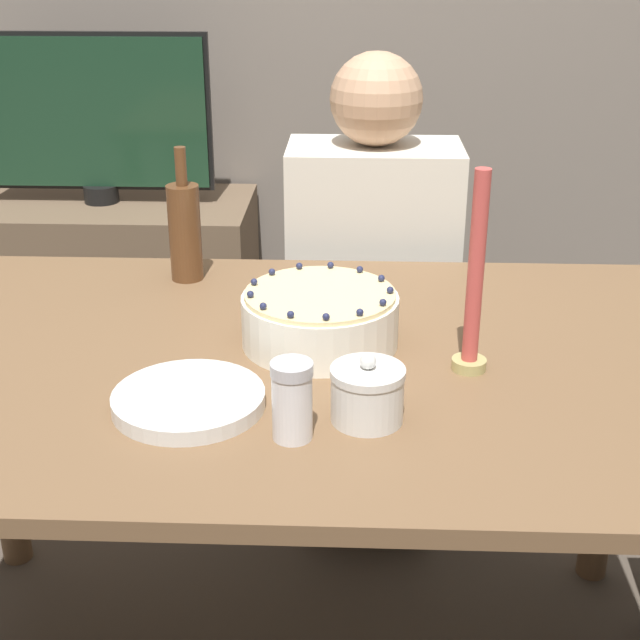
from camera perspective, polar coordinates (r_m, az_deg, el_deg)
The scene contains 10 objects.
dining_table at distance 1.55m, azimuth -2.34°, elevation -5.96°, with size 1.52×0.94×0.77m.
cake at distance 1.52m, azimuth -0.00°, elevation 0.13°, with size 0.27×0.27×0.11m.
sugar_bowl at distance 1.29m, azimuth 3.05°, elevation -4.74°, with size 0.11×0.11×0.11m.
sugar_shaker at distance 1.24m, azimuth -1.80°, elevation -5.15°, with size 0.06×0.06×0.12m.
plate_stack at distance 1.35m, azimuth -8.41°, elevation -5.09°, with size 0.23×0.23×0.02m.
candle at distance 1.41m, azimuth 9.85°, elevation 1.92°, with size 0.06×0.06×0.33m.
bottle at distance 1.81m, azimuth -8.65°, elevation 5.72°, with size 0.06×0.06×0.27m.
person_man_blue_shirt at distance 2.21m, azimuth 3.25°, elevation -0.65°, with size 0.40×0.34×1.18m.
side_cabinet at distance 2.80m, azimuth -13.09°, elevation 0.50°, with size 0.86×0.43×0.70m.
tv_monitor at distance 2.63m, azimuth -14.28°, elevation 12.54°, with size 0.66×0.10×0.47m.
Camera 1 is at (0.12, -1.34, 1.42)m, focal length 50.00 mm.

